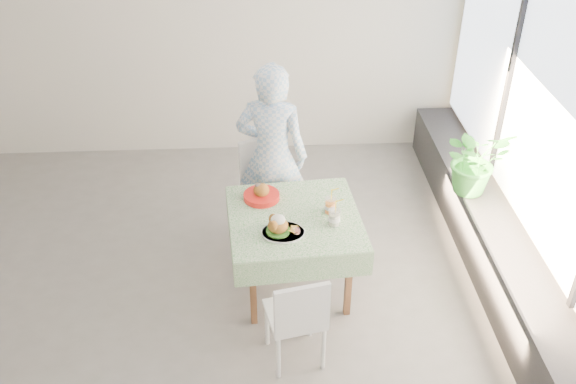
{
  "coord_description": "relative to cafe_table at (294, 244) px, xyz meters",
  "views": [
    {
      "loc": [
        0.77,
        -4.13,
        3.74
      ],
      "look_at": [
        1.0,
        0.08,
        0.95
      ],
      "focal_mm": 40.0,
      "sensor_mm": 36.0,
      "label": 1
    }
  ],
  "objects": [
    {
      "name": "floor",
      "position": [
        -1.05,
        -0.03,
        -0.46
      ],
      "size": [
        6.0,
        6.0,
        0.0
      ],
      "primitive_type": "plane",
      "color": "slate",
      "rests_on": "ground"
    },
    {
      "name": "wall_back",
      "position": [
        -1.05,
        2.47,
        0.94
      ],
      "size": [
        6.0,
        0.02,
        2.8
      ],
      "primitive_type": "cube",
      "color": "beige",
      "rests_on": "ground"
    },
    {
      "name": "wall_right",
      "position": [
        1.95,
        -0.03,
        0.94
      ],
      "size": [
        0.02,
        5.0,
        2.8
      ],
      "primitive_type": "cube",
      "color": "beige",
      "rests_on": "ground"
    },
    {
      "name": "window_pane",
      "position": [
        1.92,
        -0.03,
        1.19
      ],
      "size": [
        0.01,
        4.8,
        2.18
      ],
      "primitive_type": "cube",
      "color": "#D1E0F9",
      "rests_on": "ground"
    },
    {
      "name": "window_ledge",
      "position": [
        1.75,
        -0.03,
        -0.21
      ],
      "size": [
        0.4,
        4.8,
        0.5
      ],
      "primitive_type": "cube",
      "color": "black",
      "rests_on": "ground"
    },
    {
      "name": "cafe_table",
      "position": [
        0.0,
        0.0,
        0.0
      ],
      "size": [
        1.12,
        1.12,
        0.74
      ],
      "color": "brown",
      "rests_on": "ground"
    },
    {
      "name": "chair_far",
      "position": [
        -0.17,
        0.76,
        -0.17
      ],
      "size": [
        0.59,
        0.59,
        0.96
      ],
      "color": "white",
      "rests_on": "ground"
    },
    {
      "name": "chair_near",
      "position": [
        -0.04,
        -0.79,
        -0.2
      ],
      "size": [
        0.47,
        0.47,
        0.84
      ],
      "color": "white",
      "rests_on": "ground"
    },
    {
      "name": "diner",
      "position": [
        -0.15,
        0.74,
        0.42
      ],
      "size": [
        0.72,
        0.55,
        1.75
      ],
      "primitive_type": "imported",
      "rotation": [
        0.0,
        0.0,
        2.92
      ],
      "color": "#88B2DA",
      "rests_on": "ground"
    },
    {
      "name": "main_dish",
      "position": [
        -0.12,
        -0.22,
        0.34
      ],
      "size": [
        0.34,
        0.34,
        0.17
      ],
      "color": "white",
      "rests_on": "cafe_table"
    },
    {
      "name": "juice_cup_orange",
      "position": [
        0.29,
        0.05,
        0.34
      ],
      "size": [
        0.1,
        0.1,
        0.27
      ],
      "color": "white",
      "rests_on": "cafe_table"
    },
    {
      "name": "juice_cup_lemonade",
      "position": [
        0.3,
        -0.12,
        0.35
      ],
      "size": [
        0.1,
        0.1,
        0.28
      ],
      "color": "white",
      "rests_on": "cafe_table"
    },
    {
      "name": "second_dish",
      "position": [
        -0.26,
        0.27,
        0.32
      ],
      "size": [
        0.3,
        0.3,
        0.14
      ],
      "color": "red",
      "rests_on": "cafe_table"
    },
    {
      "name": "potted_plant",
      "position": [
        1.66,
        0.67,
        0.36
      ],
      "size": [
        0.68,
        0.62,
        0.64
      ],
      "primitive_type": "imported",
      "rotation": [
        0.0,
        0.0,
        0.22
      ],
      "color": "#2E7426",
      "rests_on": "window_ledge"
    }
  ]
}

